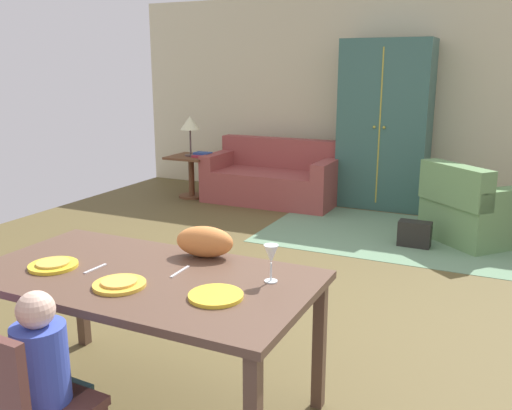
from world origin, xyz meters
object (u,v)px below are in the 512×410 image
Objects in this scene: plate_near_child at (120,285)px; wine_glass at (271,256)px; person_child at (51,400)px; armoire at (384,125)px; dining_chair_child at (16,410)px; couch at (273,179)px; armchair at (474,211)px; handbag at (415,234)px; plate_near_man at (53,266)px; side_table at (191,170)px; book_lower at (201,156)px; table_lamp at (190,124)px; plate_near_woman at (216,296)px; dining_table at (143,287)px; cat at (205,242)px; book_upper at (203,153)px.

plate_near_child is 0.73m from wine_glass.
person_child is 0.44× the size of armoire.
armoire reaches higher than wine_glass.
couch is at bearing 103.27° from dining_chair_child.
person_child is (0.00, -0.47, -0.34)m from plate_near_child.
handbag is (-0.51, -0.46, -0.19)m from armchair.
couch reaches higher than plate_near_man.
armchair is 2.08× the size of side_table.
armchair is 5.49× the size of book_lower.
table_lamp is 1.69× the size of handbag.
person_child is at bearing -130.81° from plate_near_woman.
couch is 7.89× the size of book_lower.
dining_chair_child is at bearing -90.29° from plate_near_child.
couch reaches higher than dining_table.
couch is (-1.27, 5.20, -0.13)m from person_child.
handbag is at bearing 70.08° from plate_near_man.
armchair is (0.83, 3.95, -0.45)m from plate_near_woman.
plate_near_child is (0.00, -0.18, 0.08)m from dining_table.
dining_chair_child is 2.72× the size of cat.
plate_near_man is 1.14× the size of book_upper.
dining_table is at bearing -123.81° from cat.
armoire is (-1.21, 1.07, 0.73)m from armchair.
person_child is 2.89× the size of handbag.
dining_table is 6.92× the size of plate_near_woman.
dining_chair_child reaches higher than plate_near_woman.
dining_table is at bearing -60.90° from table_lamp.
wine_glass is at bearing 30.02° from plate_near_child.
dining_chair_child is (-0.00, -0.64, -0.28)m from plate_near_child.
cat is at bearing 74.47° from plate_near_child.
armchair is (0.69, 3.67, -0.57)m from wine_glass.
book_upper is (-2.37, 3.96, -0.22)m from cat.
cat is at bearing -58.91° from book_lower.
cat is at bearing -108.39° from armchair.
plate_near_woman is 0.34m from wine_glass.
wine_glass reaches higher than book_lower.
person_child is at bearing -76.26° from couch.
armoire reaches higher than book_upper.
book_lower is (0.20, -0.05, -0.41)m from table_lamp.
cat reaches higher than plate_near_man.
person_child is (0.00, 0.17, -0.06)m from dining_chair_child.
armchair reaches higher than plate_near_woman.
armoire reaches higher than book_lower.
dining_chair_child is at bearing -105.71° from armchair.
couch is 1.01m from book_lower.
side_table reaches higher than handbag.
armoire reaches higher than table_lamp.
book_lower is 1.00× the size of book_upper.
plate_near_man is 0.78× the size of cat.
plate_near_child is 0.78× the size of cat.
plate_near_man reaches higher than book_lower.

